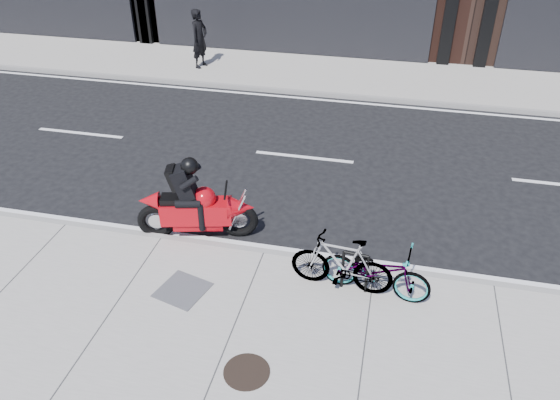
% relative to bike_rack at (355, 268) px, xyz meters
% --- Properties ---
extents(ground, '(120.00, 120.00, 0.00)m').
position_rel_bike_rack_xyz_m(ground, '(-1.70, 2.60, -0.58)').
color(ground, black).
rests_on(ground, ground).
extents(sidewalk_near, '(60.00, 6.00, 0.13)m').
position_rel_bike_rack_xyz_m(sidewalk_near, '(-1.70, -2.40, -0.51)').
color(sidewalk_near, gray).
rests_on(sidewalk_near, ground).
extents(sidewalk_far, '(60.00, 3.50, 0.13)m').
position_rel_bike_rack_xyz_m(sidewalk_far, '(-1.70, 10.35, -0.51)').
color(sidewalk_far, gray).
rests_on(sidewalk_far, ground).
extents(bike_rack, '(0.45, 0.09, 0.76)m').
position_rel_bike_rack_xyz_m(bike_rack, '(0.00, 0.00, 0.00)').
color(bike_rack, black).
rests_on(bike_rack, sidewalk_near).
extents(bicycle_front, '(1.86, 0.88, 0.94)m').
position_rel_bike_rack_xyz_m(bicycle_front, '(0.34, 0.00, 0.03)').
color(bicycle_front, gray).
rests_on(bicycle_front, sidewalk_near).
extents(bicycle_rear, '(1.73, 0.62, 1.02)m').
position_rel_bike_rack_xyz_m(bicycle_rear, '(-0.22, 0.00, 0.07)').
color(bicycle_rear, gray).
rests_on(bicycle_rear, sidewalk_near).
extents(motorcycle, '(2.27, 0.86, 1.72)m').
position_rel_bike_rack_xyz_m(motorcycle, '(-2.99, 1.03, 0.12)').
color(motorcycle, black).
rests_on(motorcycle, ground).
extents(pedestrian, '(0.63, 0.79, 1.89)m').
position_rel_bike_rack_xyz_m(pedestrian, '(-6.22, 9.93, 0.50)').
color(pedestrian, black).
rests_on(pedestrian, sidewalk_far).
extents(manhole_cover, '(0.67, 0.67, 0.02)m').
position_rel_bike_rack_xyz_m(manhole_cover, '(-1.27, -2.06, -0.44)').
color(manhole_cover, black).
rests_on(manhole_cover, sidewalk_near).
extents(utility_grate, '(0.92, 0.92, 0.02)m').
position_rel_bike_rack_xyz_m(utility_grate, '(-2.76, -0.66, -0.44)').
color(utility_grate, '#444446').
rests_on(utility_grate, sidewalk_near).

